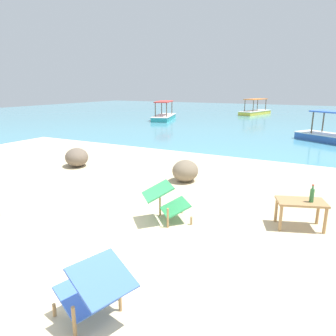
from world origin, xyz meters
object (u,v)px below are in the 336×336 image
(deck_chair_near, at_px, (167,200))
(boat_teal, at_px, (164,116))
(deck_chair_far, at_px, (94,287))
(low_bench_table, at_px, (301,205))
(bottle, at_px, (312,195))
(boat_yellow, at_px, (255,111))

(deck_chair_near, bearing_deg, boat_teal, 75.20)
(deck_chair_far, relative_size, boat_teal, 0.23)
(deck_chair_near, height_order, boat_teal, boat_teal)
(low_bench_table, relative_size, boat_teal, 0.22)
(low_bench_table, height_order, deck_chair_near, deck_chair_near)
(bottle, bearing_deg, boat_teal, 126.47)
(bottle, relative_size, boat_teal, 0.08)
(low_bench_table, distance_m, deck_chair_near, 2.21)
(boat_yellow, xyz_separation_m, boat_teal, (-4.71, -7.35, 0.00))
(low_bench_table, height_order, boat_teal, boat_teal)
(bottle, bearing_deg, low_bench_table, -174.94)
(low_bench_table, distance_m, boat_teal, 17.65)
(boat_yellow, bearing_deg, low_bench_table, -150.10)
(bottle, distance_m, boat_yellow, 22.38)
(low_bench_table, xyz_separation_m, boat_yellow, (-5.68, 21.62, -0.14))
(deck_chair_far, distance_m, boat_teal, 19.63)
(bottle, relative_size, deck_chair_near, 0.32)
(deck_chair_far, height_order, boat_yellow, boat_yellow)
(boat_teal, bearing_deg, boat_yellow, 129.59)
(deck_chair_far, bearing_deg, boat_teal, -46.60)
(bottle, height_order, boat_yellow, boat_yellow)
(bottle, height_order, deck_chair_near, bottle)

